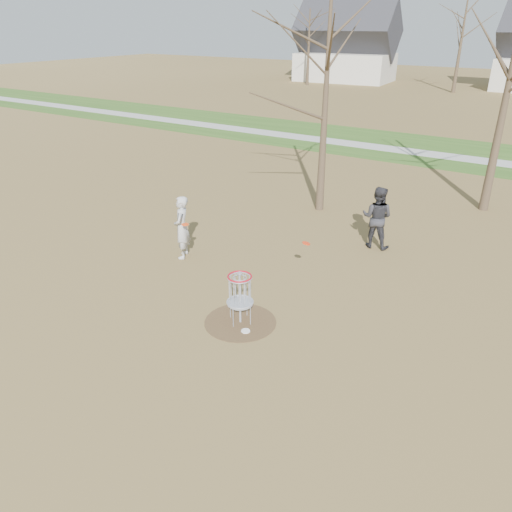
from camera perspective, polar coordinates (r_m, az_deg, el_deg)
The scene contains 9 objects.
ground at distance 12.54m, azimuth -1.80°, elevation -7.56°, with size 160.00×160.00×0.00m, color brown.
green_band at distance 31.00m, azimuth 21.11°, elevation 11.01°, with size 160.00×8.00×0.01m, color #2D5119.
footpath at distance 30.04m, azimuth 20.67°, elevation 10.68°, with size 160.00×1.50×0.01m, color #9E9E99.
dirt_circle at distance 12.54m, azimuth -1.80°, elevation -7.54°, with size 1.80×1.80×0.01m, color #47331E.
player_standing at distance 15.64m, azimuth -8.48°, elevation 3.25°, with size 0.73×0.48×2.00m, color #B6B6B6.
player_throwing at distance 16.66m, azimuth 13.65°, elevation 4.32°, with size 1.00×0.78×2.06m, color #2B2B2F.
disc_grounded at distance 12.17m, azimuth -1.19°, elevation -8.56°, with size 0.22×0.22×0.02m, color white.
discs_in_play at distance 14.27m, azimuth -1.19°, elevation 2.55°, with size 3.97×0.87×0.10m.
disc_golf_basket at distance 12.07m, azimuth -1.86°, elevation -3.92°, with size 0.64×0.64×1.35m.
Camera 1 is at (6.02, -8.64, 6.81)m, focal length 35.00 mm.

